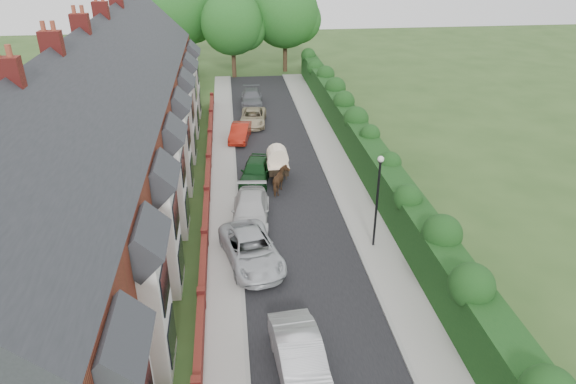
% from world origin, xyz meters
% --- Properties ---
extents(ground, '(140.00, 140.00, 0.00)m').
position_xyz_m(ground, '(0.00, 0.00, 0.00)').
color(ground, '#2D4C1E').
rests_on(ground, ground).
extents(road, '(6.00, 58.00, 0.02)m').
position_xyz_m(road, '(-0.50, 11.00, 0.01)').
color(road, black).
rests_on(road, ground).
extents(pavement_hedge_side, '(2.20, 58.00, 0.12)m').
position_xyz_m(pavement_hedge_side, '(3.60, 11.00, 0.06)').
color(pavement_hedge_side, '#9C9A93').
rests_on(pavement_hedge_side, ground).
extents(pavement_house_side, '(1.70, 58.00, 0.12)m').
position_xyz_m(pavement_house_side, '(-4.35, 11.00, 0.06)').
color(pavement_house_side, '#9C9A93').
rests_on(pavement_house_side, ground).
extents(kerb_hedge_side, '(0.18, 58.00, 0.13)m').
position_xyz_m(kerb_hedge_side, '(2.55, 11.00, 0.07)').
color(kerb_hedge_side, gray).
rests_on(kerb_hedge_side, ground).
extents(kerb_house_side, '(0.18, 58.00, 0.13)m').
position_xyz_m(kerb_house_side, '(-3.55, 11.00, 0.07)').
color(kerb_house_side, gray).
rests_on(kerb_house_side, ground).
extents(hedge, '(2.10, 58.00, 2.85)m').
position_xyz_m(hedge, '(5.40, 11.00, 1.60)').
color(hedge, '#113614').
rests_on(hedge, ground).
extents(terrace_row, '(9.05, 40.50, 11.50)m').
position_xyz_m(terrace_row, '(-10.87, 9.98, 4.47)').
color(terrace_row, maroon).
rests_on(terrace_row, ground).
extents(garden_wall_row, '(0.35, 40.35, 1.10)m').
position_xyz_m(garden_wall_row, '(-5.35, 10.00, 0.46)').
color(garden_wall_row, maroon).
rests_on(garden_wall_row, ground).
extents(lamppost, '(0.32, 0.32, 5.16)m').
position_xyz_m(lamppost, '(3.40, 4.00, 3.30)').
color(lamppost, black).
rests_on(lamppost, ground).
extents(tree_far_left, '(7.14, 6.80, 9.29)m').
position_xyz_m(tree_far_left, '(-2.65, 40.08, 5.71)').
color(tree_far_left, '#332316').
rests_on(tree_far_left, ground).
extents(tree_far_right, '(7.98, 7.60, 10.31)m').
position_xyz_m(tree_far_right, '(3.39, 42.08, 6.31)').
color(tree_far_right, '#332316').
rests_on(tree_far_right, ground).
extents(tree_far_back, '(8.40, 8.00, 10.82)m').
position_xyz_m(tree_far_back, '(-8.59, 43.08, 6.62)').
color(tree_far_back, '#332316').
rests_on(tree_far_back, ground).
extents(car_silver_a, '(2.07, 4.91, 1.58)m').
position_xyz_m(car_silver_a, '(-1.61, -4.20, 0.79)').
color(car_silver_a, '#B5B6BB').
rests_on(car_silver_a, ground).
extents(car_silver_b, '(3.48, 5.66, 1.46)m').
position_xyz_m(car_silver_b, '(-3.00, 3.31, 0.73)').
color(car_silver_b, silver).
rests_on(car_silver_b, ground).
extents(car_white, '(2.54, 5.26, 1.47)m').
position_xyz_m(car_white, '(-2.84, 7.28, 0.74)').
color(car_white, silver).
rests_on(car_white, ground).
extents(car_green, '(2.70, 4.77, 1.53)m').
position_xyz_m(car_green, '(-2.21, 12.60, 0.77)').
color(car_green, '#113916').
rests_on(car_green, ground).
extents(car_red, '(2.04, 4.08, 1.28)m').
position_xyz_m(car_red, '(-3.00, 20.29, 0.64)').
color(car_red, '#9F1E11').
rests_on(car_red, ground).
extents(car_beige, '(2.64, 4.80, 1.27)m').
position_xyz_m(car_beige, '(-1.79, 23.80, 0.64)').
color(car_beige, tan).
rests_on(car_beige, ground).
extents(car_grey, '(2.15, 4.88, 1.39)m').
position_xyz_m(car_grey, '(-1.60, 29.40, 0.70)').
color(car_grey, slate).
rests_on(car_grey, ground).
extents(horse, '(1.39, 2.07, 1.61)m').
position_xyz_m(horse, '(-0.77, 10.78, 0.80)').
color(horse, '#4D301C').
rests_on(horse, ground).
extents(horse_cart, '(1.45, 3.20, 2.31)m').
position_xyz_m(horse_cart, '(-0.77, 12.83, 1.32)').
color(horse_cart, black).
rests_on(horse_cart, ground).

